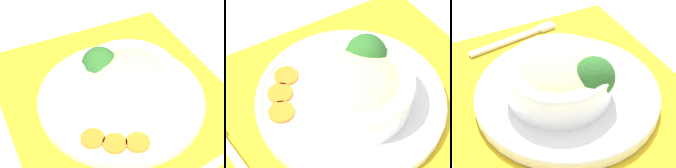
# 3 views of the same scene
# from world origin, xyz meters

# --- Properties ---
(ground_plane) EXTENTS (4.00, 4.00, 0.00)m
(ground_plane) POSITION_xyz_m (0.00, 0.00, 0.00)
(ground_plane) COLOR beige
(placemat) EXTENTS (0.48, 0.40, 0.00)m
(placemat) POSITION_xyz_m (0.00, 0.00, 0.00)
(placemat) COLOR yellow
(placemat) RESTS_ON ground_plane
(plate) EXTENTS (0.29, 0.29, 0.02)m
(plate) POSITION_xyz_m (0.00, 0.00, 0.02)
(plate) COLOR white
(plate) RESTS_ON placemat
(bowl) EXTENTS (0.16, 0.16, 0.07)m
(bowl) POSITION_xyz_m (-0.00, -0.01, 0.05)
(bowl) COLOR white
(bowl) RESTS_ON plate
(broccoli_floret) EXTENTS (0.06, 0.06, 0.08)m
(broccoli_floret) POSITION_xyz_m (0.04, 0.02, 0.07)
(broccoli_floret) COLOR #84AD5B
(broccoli_floret) RESTS_ON plate
(carrot_slice_near) EXTENTS (0.04, 0.04, 0.01)m
(carrot_slice_near) POSITION_xyz_m (-0.07, 0.09, 0.02)
(carrot_slice_near) COLOR orange
(carrot_slice_near) RESTS_ON plate
(carrot_slice_middle) EXTENTS (0.04, 0.04, 0.01)m
(carrot_slice_middle) POSITION_xyz_m (-0.09, 0.06, 0.02)
(carrot_slice_middle) COLOR orange
(carrot_slice_middle) RESTS_ON plate
(carrot_slice_far) EXTENTS (0.04, 0.04, 0.01)m
(carrot_slice_far) POSITION_xyz_m (-0.11, 0.03, 0.02)
(carrot_slice_far) COLOR orange
(carrot_slice_far) RESTS_ON plate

